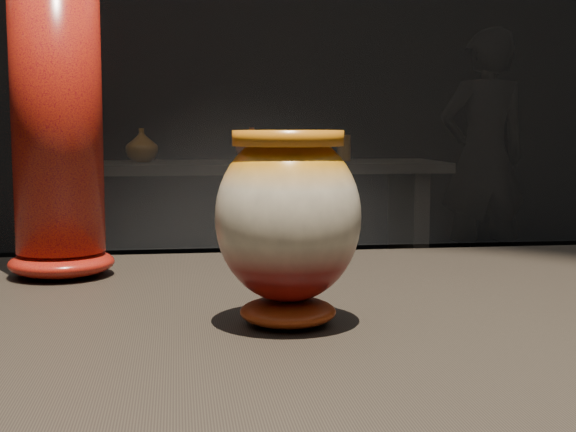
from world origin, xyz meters
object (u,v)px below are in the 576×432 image
Objects in this scene: visitor at (484,158)px; back_shelf at (247,213)px; main_vase at (288,220)px; tall_vase at (57,115)px.

back_shelf is at bearing 28.95° from visitor.
back_shelf is 1.16× the size of visitor.
tall_vase reaches higher than main_vase.
main_vase is 0.10× the size of visitor.
main_vase is at bearing 61.82° from visitor.
visitor reaches higher than back_shelf.
visitor is (1.71, 1.13, 0.23)m from back_shelf.
main_vase is at bearing -94.36° from back_shelf.
tall_vase reaches higher than back_shelf.
tall_vase is 0.24× the size of visitor.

